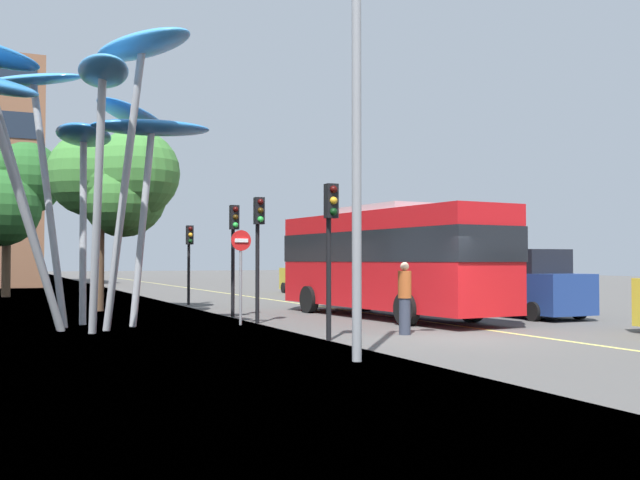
{
  "coord_description": "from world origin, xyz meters",
  "views": [
    {
      "loc": [
        -10.2,
        -14.82,
        1.87
      ],
      "look_at": [
        -1.02,
        5.77,
        2.5
      ],
      "focal_mm": 41.25,
      "sensor_mm": 36.0,
      "label": 1
    }
  ],
  "objects_px": {
    "traffic_light_island_mid": "(234,236)",
    "car_side_street": "(356,277)",
    "red_bus": "(386,256)",
    "car_parked_mid": "(527,286)",
    "no_entry_sign": "(241,262)",
    "traffic_light_kerb_far": "(259,232)",
    "traffic_light_kerb_near": "(330,227)",
    "car_parked_far": "(422,280)",
    "pedestrian": "(405,298)",
    "car_far_side": "(308,275)",
    "leaf_sculpture": "(82,110)",
    "traffic_light_opposite": "(189,247)",
    "street_lamp": "(369,74)"
  },
  "relations": [
    {
      "from": "car_parked_far",
      "to": "traffic_light_kerb_far",
      "type": "bearing_deg",
      "value": -152.05
    },
    {
      "from": "red_bus",
      "to": "traffic_light_kerb_near",
      "type": "height_order",
      "value": "red_bus"
    },
    {
      "from": "leaf_sculpture",
      "to": "pedestrian",
      "type": "relative_size",
      "value": 4.83
    },
    {
      "from": "traffic_light_kerb_far",
      "to": "traffic_light_island_mid",
      "type": "relative_size",
      "value": 1.01
    },
    {
      "from": "car_parked_far",
      "to": "car_side_street",
      "type": "bearing_deg",
      "value": 85.66
    },
    {
      "from": "car_parked_mid",
      "to": "street_lamp",
      "type": "height_order",
      "value": "street_lamp"
    },
    {
      "from": "leaf_sculpture",
      "to": "traffic_light_kerb_near",
      "type": "relative_size",
      "value": 2.42
    },
    {
      "from": "red_bus",
      "to": "no_entry_sign",
      "type": "relative_size",
      "value": 3.78
    },
    {
      "from": "traffic_light_opposite",
      "to": "pedestrian",
      "type": "height_order",
      "value": "traffic_light_opposite"
    },
    {
      "from": "street_lamp",
      "to": "traffic_light_opposite",
      "type": "bearing_deg",
      "value": 86.47
    },
    {
      "from": "leaf_sculpture",
      "to": "pedestrian",
      "type": "bearing_deg",
      "value": -33.78
    },
    {
      "from": "leaf_sculpture",
      "to": "car_far_side",
      "type": "xyz_separation_m",
      "value": [
        14.11,
        17.35,
        -4.97
      ]
    },
    {
      "from": "traffic_light_kerb_far",
      "to": "pedestrian",
      "type": "distance_m",
      "value": 5.44
    },
    {
      "from": "traffic_light_kerb_far",
      "to": "traffic_light_opposite",
      "type": "xyz_separation_m",
      "value": [
        0.36,
        9.87,
        -0.28
      ]
    },
    {
      "from": "car_parked_mid",
      "to": "car_parked_far",
      "type": "xyz_separation_m",
      "value": [
        -0.44,
        5.74,
        0.04
      ]
    },
    {
      "from": "traffic_light_island_mid",
      "to": "car_far_side",
      "type": "xyz_separation_m",
      "value": [
        9.04,
        15.0,
        -1.63
      ]
    },
    {
      "from": "traffic_light_kerb_near",
      "to": "no_entry_sign",
      "type": "relative_size",
      "value": 1.33
    },
    {
      "from": "traffic_light_kerb_far",
      "to": "car_side_street",
      "type": "relative_size",
      "value": 0.89
    },
    {
      "from": "traffic_light_kerb_near",
      "to": "car_far_side",
      "type": "xyz_separation_m",
      "value": [
        9.11,
        22.75,
        -1.61
      ]
    },
    {
      "from": "traffic_light_opposite",
      "to": "leaf_sculpture",
      "type": "bearing_deg",
      "value": -119.29
    },
    {
      "from": "red_bus",
      "to": "traffic_light_kerb_far",
      "type": "relative_size",
      "value": 2.78
    },
    {
      "from": "car_parked_mid",
      "to": "car_parked_far",
      "type": "bearing_deg",
      "value": 94.37
    },
    {
      "from": "car_parked_mid",
      "to": "car_parked_far",
      "type": "distance_m",
      "value": 5.76
    },
    {
      "from": "red_bus",
      "to": "leaf_sculpture",
      "type": "height_order",
      "value": "leaf_sculpture"
    },
    {
      "from": "traffic_light_kerb_near",
      "to": "traffic_light_kerb_far",
      "type": "distance_m",
      "value": 5.11
    },
    {
      "from": "traffic_light_kerb_far",
      "to": "no_entry_sign",
      "type": "bearing_deg",
      "value": -159.58
    },
    {
      "from": "traffic_light_kerb_far",
      "to": "traffic_light_island_mid",
      "type": "bearing_deg",
      "value": 88.72
    },
    {
      "from": "traffic_light_kerb_near",
      "to": "pedestrian",
      "type": "distance_m",
      "value": 2.92
    },
    {
      "from": "leaf_sculpture",
      "to": "traffic_light_opposite",
      "type": "height_order",
      "value": "leaf_sculpture"
    },
    {
      "from": "leaf_sculpture",
      "to": "traffic_light_kerb_near",
      "type": "xyz_separation_m",
      "value": [
        5.0,
        -5.4,
        -3.36
      ]
    },
    {
      "from": "traffic_light_opposite",
      "to": "car_far_side",
      "type": "distance_m",
      "value": 11.77
    },
    {
      "from": "traffic_light_kerb_near",
      "to": "car_side_street",
      "type": "xyz_separation_m",
      "value": [
        9.02,
        16.5,
        -1.6
      ]
    },
    {
      "from": "red_bus",
      "to": "leaf_sculpture",
      "type": "relative_size",
      "value": 1.18
    },
    {
      "from": "traffic_light_kerb_near",
      "to": "traffic_light_island_mid",
      "type": "bearing_deg",
      "value": 89.47
    },
    {
      "from": "traffic_light_kerb_near",
      "to": "traffic_light_kerb_far",
      "type": "bearing_deg",
      "value": 89.86
    },
    {
      "from": "traffic_light_kerb_near",
      "to": "no_entry_sign",
      "type": "bearing_deg",
      "value": 97.12
    },
    {
      "from": "car_parked_mid",
      "to": "car_side_street",
      "type": "bearing_deg",
      "value": 89.62
    },
    {
      "from": "leaf_sculpture",
      "to": "traffic_light_kerb_near",
      "type": "bearing_deg",
      "value": -47.22
    },
    {
      "from": "car_parked_mid",
      "to": "traffic_light_island_mid",
      "type": "bearing_deg",
      "value": 156.39
    },
    {
      "from": "red_bus",
      "to": "traffic_light_kerb_far",
      "type": "height_order",
      "value": "traffic_light_kerb_far"
    },
    {
      "from": "leaf_sculpture",
      "to": "street_lamp",
      "type": "height_order",
      "value": "street_lamp"
    },
    {
      "from": "red_bus",
      "to": "car_parked_mid",
      "type": "relative_size",
      "value": 2.29
    },
    {
      "from": "traffic_light_island_mid",
      "to": "car_side_street",
      "type": "bearing_deg",
      "value": 44.36
    },
    {
      "from": "car_parked_mid",
      "to": "no_entry_sign",
      "type": "bearing_deg",
      "value": 173.97
    },
    {
      "from": "car_side_street",
      "to": "street_lamp",
      "type": "height_order",
      "value": "street_lamp"
    },
    {
      "from": "red_bus",
      "to": "car_parked_mid",
      "type": "xyz_separation_m",
      "value": [
        4.33,
        -1.71,
        -0.96
      ]
    },
    {
      "from": "leaf_sculpture",
      "to": "car_side_street",
      "type": "relative_size",
      "value": 2.1
    },
    {
      "from": "street_lamp",
      "to": "leaf_sculpture",
      "type": "bearing_deg",
      "value": 115.86
    },
    {
      "from": "traffic_light_kerb_near",
      "to": "car_far_side",
      "type": "bearing_deg",
      "value": 68.17
    },
    {
      "from": "pedestrian",
      "to": "no_entry_sign",
      "type": "bearing_deg",
      "value": 123.72
    }
  ]
}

